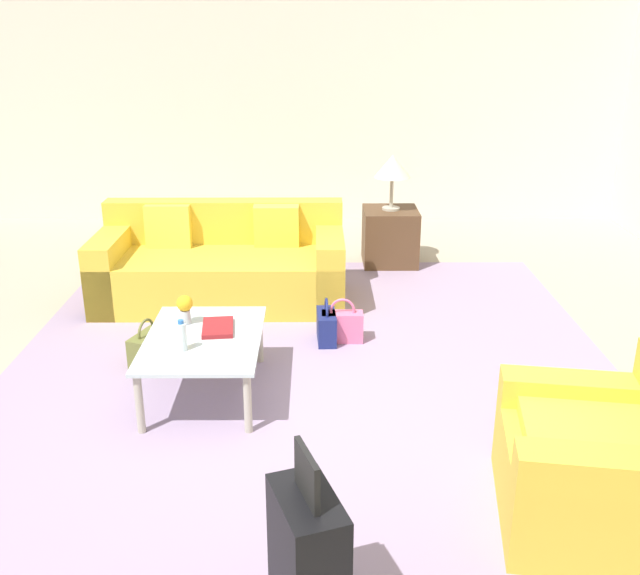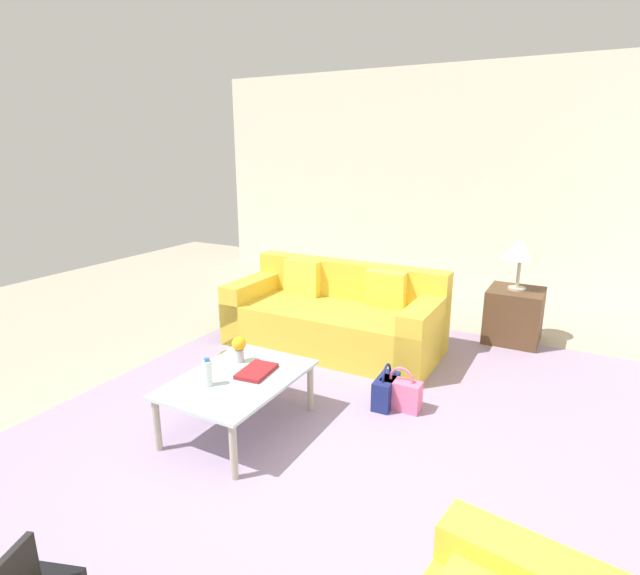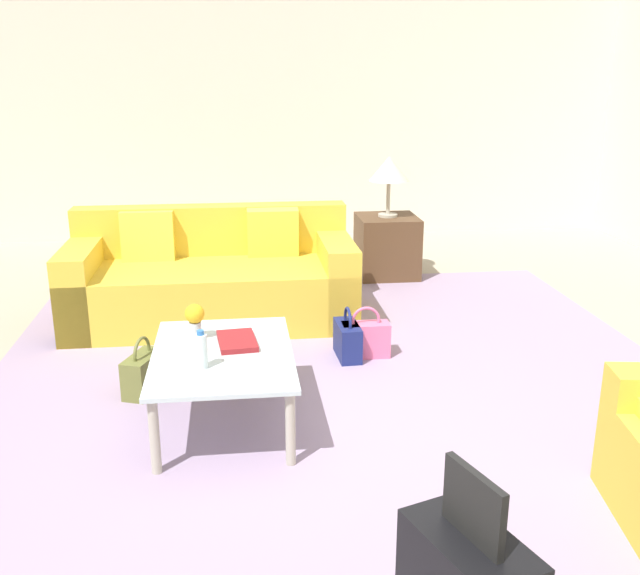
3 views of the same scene
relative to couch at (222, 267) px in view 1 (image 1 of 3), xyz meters
The scene contains 15 objects.
ground_plane 2.29m from the couch, 15.29° to the left, with size 12.00×12.00×0.00m, color #A89E89.
wall_left 3.18m from the couch, 168.18° to the left, with size 0.12×8.00×3.10m, color silver.
area_rug 1.81m from the couch, 26.65° to the left, with size 5.20×4.40×0.01m, color #9984A3.
couch is the anchor object (origin of this frame).
armchair 3.84m from the couch, 36.11° to the left, with size 1.05×1.02×0.81m.
coffee_table 1.80m from the couch, ahead, with size 1.07×0.75×0.42m.
water_bottle 2.01m from the couch, ahead, with size 0.06×0.06×0.20m.
coffee_table_book 1.69m from the couch, ahead, with size 0.32×0.20×0.03m, color maroon.
flower_vase 1.59m from the couch, ahead, with size 0.11×0.11×0.21m.
side_table 1.89m from the couch, 122.16° to the left, with size 0.55×0.55×0.57m, color #513823.
table_lamp 2.02m from the couch, 122.16° to the left, with size 0.37×0.37×0.55m.
suitcase_black 3.88m from the couch, 11.91° to the left, with size 0.45×0.34×0.85m.
handbag_navy 1.33m from the couch, 43.95° to the left, with size 0.33×0.15×0.36m.
handbag_olive 1.41m from the couch, 15.94° to the right, with size 0.35×0.24×0.36m.
handbag_pink 1.42m from the couch, 47.56° to the left, with size 0.14×0.32×0.36m.
Camera 1 is at (3.85, 0.23, 2.33)m, focal length 40.00 mm.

